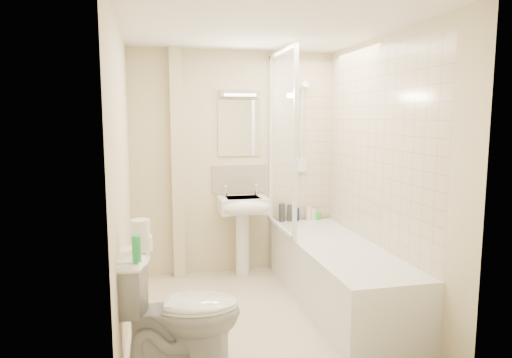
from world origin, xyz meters
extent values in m
plane|color=beige|center=(0.00, 0.00, 0.00)|extent=(2.50, 2.50, 0.00)
cube|color=beige|center=(0.00, 1.25, 1.20)|extent=(2.20, 0.02, 2.40)
cube|color=beige|center=(-1.10, 0.00, 1.20)|extent=(0.02, 2.50, 2.40)
cube|color=beige|center=(1.10, 0.00, 1.20)|extent=(0.02, 2.50, 2.40)
cube|color=white|center=(0.00, 0.00, 2.40)|extent=(2.20, 2.50, 0.02)
cube|color=beige|center=(0.75, 1.24, 1.42)|extent=(0.70, 0.01, 1.75)
cube|color=beige|center=(1.09, 0.14, 1.42)|extent=(0.01, 2.10, 1.75)
cube|color=beige|center=(-0.62, 1.19, 1.20)|extent=(0.12, 0.12, 2.40)
cube|color=beige|center=(0.05, 1.24, 1.03)|extent=(0.60, 0.02, 0.30)
cube|color=white|center=(0.05, 1.24, 1.58)|extent=(0.46, 0.01, 0.60)
cube|color=silver|center=(0.05, 1.22, 1.95)|extent=(0.42, 0.07, 0.07)
cube|color=white|center=(0.75, 0.14, 0.28)|extent=(0.70, 2.10, 0.55)
cube|color=white|center=(0.75, 0.14, 0.49)|extent=(0.56, 1.96, 0.05)
cube|color=white|center=(0.40, 0.80, 1.45)|extent=(0.01, 0.90, 1.80)
cube|color=white|center=(0.40, 1.23, 1.45)|extent=(0.04, 0.04, 1.80)
cube|color=white|center=(0.40, 0.35, 1.45)|extent=(0.04, 0.04, 1.80)
cube|color=white|center=(0.40, 0.80, 2.33)|extent=(0.04, 0.90, 0.04)
cube|color=white|center=(0.40, 0.80, 0.57)|extent=(0.04, 0.90, 0.03)
cylinder|color=white|center=(0.75, 1.22, 1.55)|extent=(0.02, 0.02, 0.90)
cylinder|color=white|center=(0.75, 1.22, 1.10)|extent=(0.05, 0.05, 0.02)
cylinder|color=white|center=(0.75, 1.22, 2.00)|extent=(0.05, 0.05, 0.02)
cylinder|color=white|center=(0.75, 1.15, 2.03)|extent=(0.08, 0.11, 0.11)
cube|color=white|center=(0.75, 1.21, 1.17)|extent=(0.10, 0.05, 0.14)
cylinder|color=white|center=(0.73, 1.19, 1.60)|extent=(0.01, 0.13, 0.84)
cylinder|color=white|center=(0.05, 1.08, 0.34)|extent=(0.15, 0.15, 0.68)
cube|color=white|center=(0.05, 1.05, 0.78)|extent=(0.51, 0.39, 0.16)
ellipsoid|color=white|center=(0.05, 0.88, 0.78)|extent=(0.51, 0.21, 0.16)
cube|color=silver|center=(0.05, 1.05, 0.84)|extent=(0.35, 0.25, 0.04)
cylinder|color=white|center=(-0.12, 1.16, 0.91)|extent=(0.03, 0.03, 0.10)
cylinder|color=white|center=(0.22, 1.16, 0.91)|extent=(0.03, 0.03, 0.10)
sphere|color=white|center=(-0.12, 1.16, 0.96)|extent=(0.04, 0.04, 0.04)
sphere|color=white|center=(0.22, 1.16, 0.96)|extent=(0.04, 0.04, 0.04)
cylinder|color=black|center=(0.51, 1.16, 0.65)|extent=(0.07, 0.07, 0.20)
cylinder|color=silver|center=(0.60, 1.16, 0.62)|extent=(0.05, 0.05, 0.13)
cylinder|color=black|center=(0.60, 1.16, 0.64)|extent=(0.05, 0.05, 0.19)
cylinder|color=#121C50|center=(0.68, 1.16, 0.62)|extent=(0.06, 0.06, 0.14)
cylinder|color=#F6DDBE|center=(0.83, 1.16, 0.62)|extent=(0.06, 0.06, 0.15)
cylinder|color=white|center=(0.89, 1.16, 0.61)|extent=(0.05, 0.05, 0.12)
cylinder|color=green|center=(0.93, 1.16, 0.59)|extent=(0.07, 0.07, 0.09)
imported|color=white|center=(-0.72, -0.67, 0.41)|extent=(0.62, 0.90, 0.82)
cylinder|color=white|center=(-0.95, -0.58, 0.87)|extent=(0.12, 0.12, 0.10)
cylinder|color=white|center=(-0.96, -0.58, 0.97)|extent=(0.12, 0.12, 0.11)
cylinder|color=green|center=(-0.98, -0.81, 0.90)|extent=(0.05, 0.05, 0.16)
camera|label=1|loc=(-0.87, -3.60, 1.69)|focal=32.00mm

